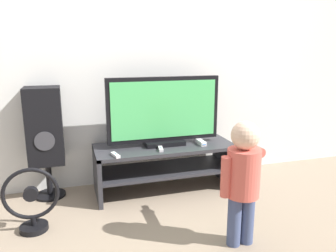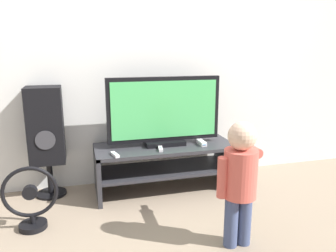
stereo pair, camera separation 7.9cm
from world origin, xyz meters
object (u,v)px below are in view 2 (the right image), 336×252
(remote_primary, at_px, (115,155))
(television, at_px, (164,112))
(remote_secondary, at_px, (160,149))
(floor_fan, at_px, (31,201))
(game_console, at_px, (201,142))
(child, at_px, (240,174))
(speaker_tower, at_px, (46,128))

(remote_primary, bearing_deg, television, 23.74)
(remote_secondary, distance_m, floor_fan, 1.10)
(game_console, bearing_deg, television, 165.18)
(child, bearing_deg, remote_primary, 131.42)
(child, bearing_deg, game_console, 84.17)
(game_console, bearing_deg, floor_fan, -166.23)
(remote_primary, relative_size, remote_secondary, 1.00)
(remote_primary, xyz_separation_m, speaker_tower, (-0.54, 0.34, 0.18))
(television, height_order, speaker_tower, television)
(television, distance_m, remote_secondary, 0.34)
(remote_primary, bearing_deg, remote_secondary, 8.32)
(child, height_order, floor_fan, child)
(game_console, bearing_deg, remote_secondary, -170.89)
(remote_primary, distance_m, child, 1.07)
(television, distance_m, remote_primary, 0.60)
(remote_secondary, xyz_separation_m, child, (0.31, -0.86, 0.06))
(television, height_order, remote_secondary, television)
(game_console, height_order, remote_secondary, game_console)
(game_console, height_order, floor_fan, floor_fan)
(television, relative_size, game_console, 6.21)
(game_console, bearing_deg, child, -95.83)
(game_console, height_order, remote_primary, game_console)
(television, relative_size, speaker_tower, 1.06)
(game_console, distance_m, remote_secondary, 0.41)
(television, relative_size, child, 1.22)
(remote_secondary, height_order, child, child)
(television, bearing_deg, floor_fan, -158.46)
(child, relative_size, floor_fan, 1.77)
(remote_primary, bearing_deg, game_console, 8.71)
(television, distance_m, floor_fan, 1.30)
(remote_secondary, xyz_separation_m, floor_fan, (-1.03, -0.29, -0.22))
(remote_primary, xyz_separation_m, floor_fan, (-0.63, -0.23, -0.22))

